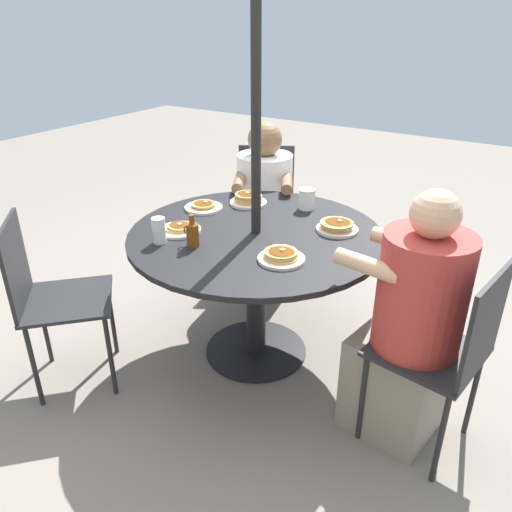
{
  "coord_description": "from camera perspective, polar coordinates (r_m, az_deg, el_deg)",
  "views": [
    {
      "loc": [
        -1.25,
        1.97,
        1.76
      ],
      "look_at": [
        0.0,
        0.0,
        0.61
      ],
      "focal_mm": 35.0,
      "sensor_mm": 36.0,
      "label": 1
    }
  ],
  "objects": [
    {
      "name": "diner_south",
      "position": [
        2.24,
        17.07,
        -8.31
      ],
      "size": [
        0.53,
        0.42,
        1.17
      ],
      "rotation": [
        0.0,
        0.0,
        -1.73
      ],
      "color": "gray",
      "rests_on": "ground"
    },
    {
      "name": "drinking_glass_a",
      "position": [
        2.45,
        -11.03,
        2.89
      ],
      "size": [
        0.07,
        0.07,
        0.13
      ],
      "primitive_type": "cylinder",
      "color": "silver",
      "rests_on": "patio_table"
    },
    {
      "name": "pancake_plate_c",
      "position": [
        2.87,
        -6.01,
        5.65
      ],
      "size": [
        0.22,
        0.22,
        0.05
      ],
      "color": "silver",
      "rests_on": "patio_table"
    },
    {
      "name": "umbrella_pole",
      "position": [
        2.42,
        0.0,
        10.75
      ],
      "size": [
        0.05,
        0.05,
        2.23
      ],
      "primitive_type": "cylinder",
      "color": "black",
      "rests_on": "ground"
    },
    {
      "name": "pancake_plate_b",
      "position": [
        2.59,
        9.23,
        3.33
      ],
      "size": [
        0.22,
        0.22,
        0.06
      ],
      "color": "silver",
      "rests_on": "patio_table"
    },
    {
      "name": "coffee_cup",
      "position": [
        2.85,
        5.84,
        6.5
      ],
      "size": [
        0.09,
        0.09,
        0.12
      ],
      "color": "white",
      "rests_on": "patio_table"
    },
    {
      "name": "diner_north",
      "position": [
        3.44,
        0.94,
        4.87
      ],
      "size": [
        0.55,
        0.61,
        1.12
      ],
      "rotation": [
        0.0,
        0.0,
        0.5
      ],
      "color": "#3D3D42",
      "rests_on": "ground"
    },
    {
      "name": "patio_chair_north",
      "position": [
        3.59,
        1.08,
        6.24
      ],
      "size": [
        0.56,
        0.56,
        0.91
      ],
      "rotation": [
        0.0,
        0.0,
        0.5
      ],
      "color": "#232326",
      "rests_on": "ground"
    },
    {
      "name": "patio_chair_south",
      "position": [
        2.2,
        21.09,
        -9.79
      ],
      "size": [
        0.48,
        0.48,
        0.91
      ],
      "rotation": [
        0.0,
        0.0,
        -1.73
      ],
      "color": "#232326",
      "rests_on": "ground"
    },
    {
      "name": "syrup_bottle",
      "position": [
        2.39,
        -7.28,
        2.52
      ],
      "size": [
        0.08,
        0.06,
        0.16
      ],
      "color": "brown",
      "rests_on": "patio_table"
    },
    {
      "name": "pancake_plate_e",
      "position": [
        2.25,
        2.88,
        -0.07
      ],
      "size": [
        0.22,
        0.22,
        0.06
      ],
      "color": "silver",
      "rests_on": "patio_table"
    },
    {
      "name": "patio_table",
      "position": [
        2.6,
        0.0,
        0.29
      ],
      "size": [
        1.31,
        1.31,
        0.75
      ],
      "color": "black",
      "rests_on": "ground"
    },
    {
      "name": "pancake_plate_d",
      "position": [
        2.92,
        -0.89,
        6.5
      ],
      "size": [
        0.22,
        0.22,
        0.07
      ],
      "color": "silver",
      "rests_on": "patio_table"
    },
    {
      "name": "patio_chair_east",
      "position": [
        2.63,
        -22.67,
        -3.83
      ],
      "size": [
        0.59,
        0.59,
        0.91
      ],
      "rotation": [
        0.0,
        0.0,
        -3.91
      ],
      "color": "#232326",
      "rests_on": "ground"
    },
    {
      "name": "pancake_plate_a",
      "position": [
        2.58,
        -8.73,
        3.08
      ],
      "size": [
        0.22,
        0.22,
        0.05
      ],
      "color": "silver",
      "rests_on": "patio_table"
    },
    {
      "name": "ground_plane",
      "position": [
        2.93,
        0.0,
        -10.76
      ],
      "size": [
        12.0,
        12.0,
        0.0
      ],
      "primitive_type": "plane",
      "color": "gray"
    }
  ]
}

